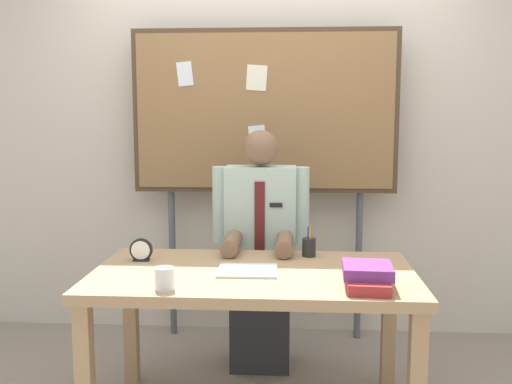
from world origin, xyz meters
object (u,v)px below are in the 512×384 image
object	(u,v)px
desk	(254,289)
book_stack	(368,276)
open_notebook	(247,271)
coffee_mug	(164,279)
person	(261,259)
bulletin_board	(265,115)
pen_holder	(309,247)
desk_clock	(141,251)

from	to	relation	value
desk	book_stack	distance (m)	0.57
book_stack	open_notebook	distance (m)	0.57
desk	coffee_mug	bearing A→B (deg)	-138.13
person	book_stack	xyz separation A→B (m)	(0.50, -0.84, 0.15)
desk	person	size ratio (longest dim) A/B	1.10
bulletin_board	pen_holder	world-z (taller)	bulletin_board
person	coffee_mug	world-z (taller)	person
coffee_mug	pen_holder	distance (m)	0.88
desk	bulletin_board	world-z (taller)	bulletin_board
open_notebook	pen_holder	size ratio (longest dim) A/B	1.72
open_notebook	desk_clock	distance (m)	0.58
bulletin_board	desk_clock	distance (m)	1.26
book_stack	person	bearing A→B (deg)	120.91
bulletin_board	desk	bearing A→B (deg)	-89.99
person	bulletin_board	bearing A→B (deg)	90.03
coffee_mug	pen_holder	size ratio (longest dim) A/B	0.60
book_stack	desk_clock	bearing A→B (deg)	160.58
desk	bulletin_board	bearing A→B (deg)	90.01
pen_holder	book_stack	bearing A→B (deg)	-66.09
person	desk	bearing A→B (deg)	-90.00
bulletin_board	coffee_mug	world-z (taller)	bulletin_board
desk	person	xyz separation A→B (m)	(0.00, 0.61, -0.01)
pen_holder	coffee_mug	bearing A→B (deg)	-135.25
bulletin_board	pen_holder	size ratio (longest dim) A/B	12.50
person	coffee_mug	distance (m)	1.00
desk_clock	coffee_mug	xyz separation A→B (m)	(0.22, -0.47, -0.00)
book_stack	pen_holder	bearing A→B (deg)	113.91
desk	open_notebook	size ratio (longest dim) A/B	5.51
person	book_stack	size ratio (longest dim) A/B	4.53
open_notebook	bulletin_board	bearing A→B (deg)	88.55
person	book_stack	distance (m)	0.99
bulletin_board	open_notebook	bearing A→B (deg)	-91.45
desk	bulletin_board	distance (m)	1.32
person	desk_clock	distance (m)	0.75
person	bulletin_board	size ratio (longest dim) A/B	0.69
person	desk_clock	size ratio (longest dim) A/B	12.06
desk	book_stack	size ratio (longest dim) A/B	4.96
desk	open_notebook	bearing A→B (deg)	-143.50
desk_clock	pen_holder	bearing A→B (deg)	10.07
person	bulletin_board	xyz separation A→B (m)	(-0.00, 0.43, 0.82)
desk_clock	pen_holder	xyz separation A→B (m)	(0.84, 0.15, -0.00)
desk_clock	pen_holder	world-z (taller)	pen_holder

